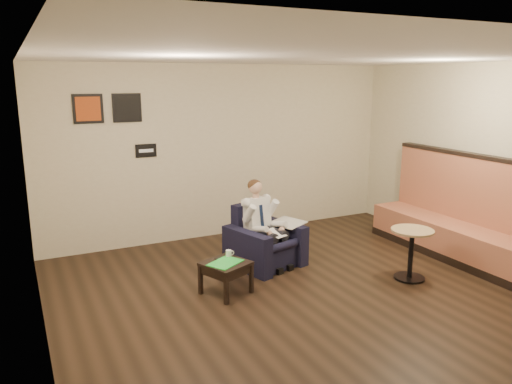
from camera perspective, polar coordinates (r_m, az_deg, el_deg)
name	(u,v)px	position (r m, az deg, el deg)	size (l,w,h in m)	color
ground	(325,302)	(6.07, 7.89, -12.36)	(6.00, 6.00, 0.00)	black
wall_back	(225,152)	(8.22, -3.62, 4.63)	(6.00, 0.02, 2.80)	beige
wall_left	(37,219)	(4.66, -23.75, -2.82)	(0.02, 6.00, 2.80)	beige
wall_right	(510,166)	(7.71, 27.06, 2.69)	(0.02, 6.00, 2.80)	beige
ceiling	(333,56)	(5.50, 8.81, 15.08)	(6.00, 6.00, 0.02)	white
seating_sign	(146,151)	(7.79, -12.46, 4.64)	(0.32, 0.02, 0.20)	black
art_print_left	(88,109)	(7.58, -18.64, 9.00)	(0.42, 0.03, 0.42)	#B54516
art_print_right	(127,108)	(7.67, -14.53, 9.30)	(0.42, 0.03, 0.42)	black
armchair	(265,236)	(6.99, 1.08, -5.09)	(0.86, 0.86, 0.84)	black
seated_man	(271,227)	(6.87, 1.72, -4.07)	(0.55, 0.82, 1.15)	silver
lap_papers	(276,233)	(6.83, 2.25, -4.71)	(0.19, 0.27, 0.01)	white
newspaper	(288,223)	(7.12, 3.64, -3.51)	(0.36, 0.45, 0.01)	silver
side_table	(226,278)	(6.17, -3.45, -9.76)	(0.49, 0.49, 0.40)	black
green_folder	(225,263)	(6.07, -3.53, -8.07)	(0.40, 0.29, 0.01)	green
coffee_mug	(229,253)	(6.26, -3.15, -7.03)	(0.07, 0.07, 0.09)	white
smartphone	(220,258)	(6.22, -4.13, -7.55)	(0.13, 0.06, 0.01)	black
banquette	(459,208)	(7.79, 22.17, -1.69)	(0.69, 2.91, 1.49)	#AA5E41
cafe_table	(411,254)	(6.84, 17.28, -6.81)	(0.54, 0.54, 0.68)	tan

